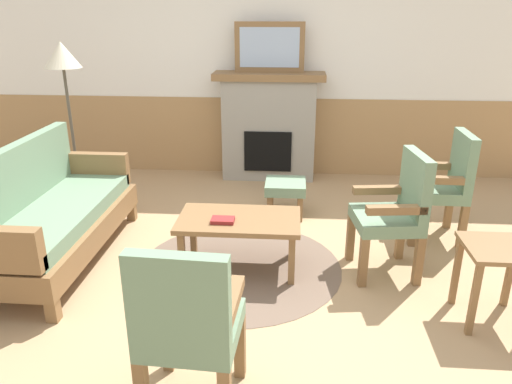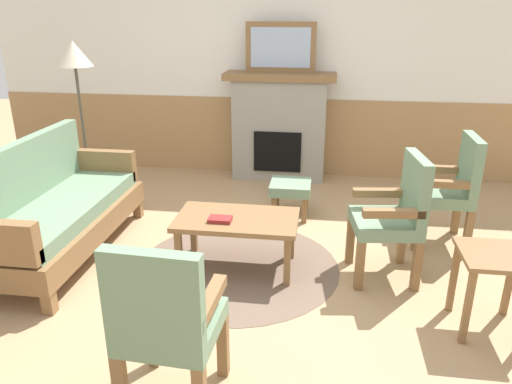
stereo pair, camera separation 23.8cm
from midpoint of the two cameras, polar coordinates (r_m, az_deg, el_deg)
ground_plane at (r=3.96m, az=1.03°, el=-9.28°), size 14.00×14.00×0.00m
wall_back at (r=6.05m, az=4.24°, el=14.35°), size 7.20×0.14×2.70m
fireplace at (r=5.92m, az=3.90°, el=7.74°), size 1.30×0.44×1.28m
framed_picture at (r=5.78m, az=4.13°, el=16.53°), size 0.80×0.04×0.56m
couch at (r=4.34m, az=-20.75°, el=-2.06°), size 0.70×1.80×0.98m
coffee_table at (r=3.85m, az=-0.47°, el=-3.74°), size 0.96×0.56×0.44m
round_rug at (r=4.02m, az=-0.45°, el=-8.71°), size 1.65×1.65×0.01m
book_on_table at (r=3.76m, az=-2.42°, el=-3.24°), size 0.18×0.12×0.03m
footstool at (r=4.88m, az=5.46°, el=0.30°), size 0.40×0.40×0.36m
armchair_near_fireplace at (r=4.59m, az=23.30°, el=0.68°), size 0.49×0.49×0.98m
armchair_by_window_left at (r=3.85m, az=17.75°, el=-2.31°), size 0.54×0.54×0.98m
armchair_front_left at (r=2.51m, az=-7.78°, el=-14.63°), size 0.51×0.51×0.98m
side_table at (r=3.50m, az=27.91°, el=-8.08°), size 0.44×0.44×0.55m
floor_lamp_by_couch at (r=5.32m, az=-19.23°, el=13.93°), size 0.36×0.36×1.68m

